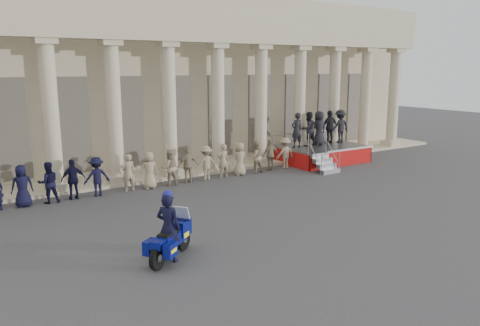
{
  "coord_description": "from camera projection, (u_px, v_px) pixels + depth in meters",
  "views": [
    {
      "loc": [
        -7.71,
        -11.99,
        5.17
      ],
      "look_at": [
        1.7,
        2.59,
        1.6
      ],
      "focal_mm": 35.0,
      "sensor_mm": 36.0,
      "label": 1
    }
  ],
  "objects": [
    {
      "name": "motorcycle",
      "position": [
        171.0,
        239.0,
        12.73
      ],
      "size": [
        1.75,
        1.46,
        1.33
      ],
      "rotation": [
        0.0,
        0.0,
        0.63
      ],
      "color": "black",
      "rests_on": "ground"
    },
    {
      "name": "building",
      "position": [
        97.0,
        79.0,
        26.22
      ],
      "size": [
        40.0,
        12.5,
        9.0
      ],
      "color": "#B8AB8A",
      "rests_on": "ground"
    },
    {
      "name": "ground",
      "position": [
        239.0,
        231.0,
        15.0
      ],
      "size": [
        90.0,
        90.0,
        0.0
      ],
      "primitive_type": "plane",
      "color": "#39393B",
      "rests_on": "ground"
    },
    {
      "name": "officer_rank",
      "position": [
        94.0,
        177.0,
        18.9
      ],
      "size": [
        20.92,
        0.61,
        1.61
      ],
      "color": "black",
      "rests_on": "ground"
    },
    {
      "name": "reviewing_stand",
      "position": [
        323.0,
        134.0,
        25.87
      ],
      "size": [
        4.55,
        4.29,
        2.79
      ],
      "color": "gray",
      "rests_on": "ground"
    },
    {
      "name": "rider",
      "position": [
        169.0,
        226.0,
        12.54
      ],
      "size": [
        0.77,
        0.83,
        1.99
      ],
      "rotation": [
        0.0,
        0.0,
        2.2
      ],
      "color": "black",
      "rests_on": "ground"
    }
  ]
}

